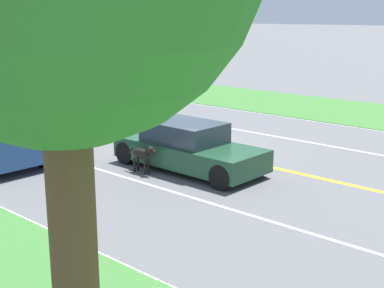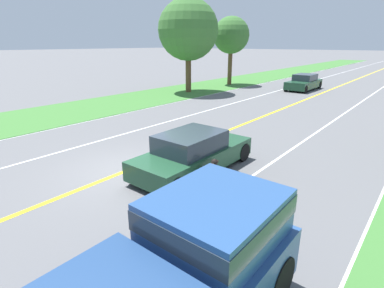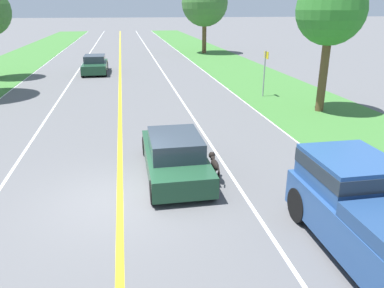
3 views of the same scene
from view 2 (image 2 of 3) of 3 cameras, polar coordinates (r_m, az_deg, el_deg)
name	(u,v)px [view 2 (image 2 of 3)]	position (r m, az deg, el deg)	size (l,w,h in m)	color
ground_plane	(127,171)	(10.37, -12.33, -4.99)	(400.00, 400.00, 0.00)	#5B5B5E
centre_divider_line	(127,171)	(10.37, -12.33, -4.97)	(0.18, 160.00, 0.01)	yellow
lane_edge_line_right	(355,261)	(7.12, 28.64, -18.95)	(0.14, 160.00, 0.01)	white
lane_edge_line_left	(32,133)	(16.20, -28.16, 1.82)	(0.14, 160.00, 0.01)	white
lane_dash_same_dir	(211,204)	(8.18, 3.65, -11.32)	(0.10, 160.00, 0.01)	white
lane_dash_oncoming	(71,149)	(13.14, -22.01, -0.83)	(0.10, 160.00, 0.01)	white
grass_verge_left	(7,123)	(18.94, -31.83, 3.43)	(6.00, 160.00, 0.03)	#3D7533
ego_car	(193,153)	(9.88, 0.21, -1.77)	(1.84, 4.52, 1.37)	#1E472D
dog	(209,171)	(8.79, 3.24, -5.15)	(0.23, 1.07, 0.84)	black
oncoming_car	(304,83)	(29.75, 20.55, 10.90)	(1.91, 4.73, 1.40)	#1E472D
roadside_tree_left_near	(188,30)	(26.32, -0.73, 20.89)	(4.97, 4.97, 7.61)	brown
roadside_tree_left_far	(231,36)	(31.51, 7.46, 19.80)	(3.54, 3.54, 6.59)	brown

